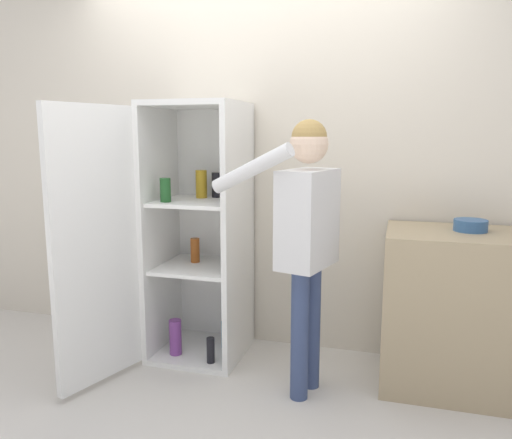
# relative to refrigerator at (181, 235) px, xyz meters

# --- Properties ---
(ground_plane) EXTENTS (12.00, 12.00, 0.00)m
(ground_plane) POSITION_rel_refrigerator_xyz_m (0.43, -0.56, -0.82)
(ground_plane) COLOR beige
(wall_back) EXTENTS (7.00, 0.06, 2.55)m
(wall_back) POSITION_rel_refrigerator_xyz_m (0.43, 0.42, 0.45)
(wall_back) COLOR beige
(wall_back) RESTS_ON ground_plane
(refrigerator) EXTENTS (0.80, 1.13, 1.66)m
(refrigerator) POSITION_rel_refrigerator_xyz_m (0.00, 0.00, 0.00)
(refrigerator) COLOR white
(refrigerator) RESTS_ON ground_plane
(person) EXTENTS (0.67, 0.50, 1.54)m
(person) POSITION_rel_refrigerator_xyz_m (0.86, -0.24, 0.16)
(person) COLOR #384770
(person) RESTS_ON ground_plane
(counter) EXTENTS (0.79, 0.59, 0.92)m
(counter) POSITION_rel_refrigerator_xyz_m (1.67, 0.07, -0.36)
(counter) COLOR tan
(counter) RESTS_ON ground_plane
(bowl) EXTENTS (0.18, 0.18, 0.07)m
(bowl) POSITION_rel_refrigerator_xyz_m (1.73, 0.12, 0.13)
(bowl) COLOR #335B8E
(bowl) RESTS_ON counter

